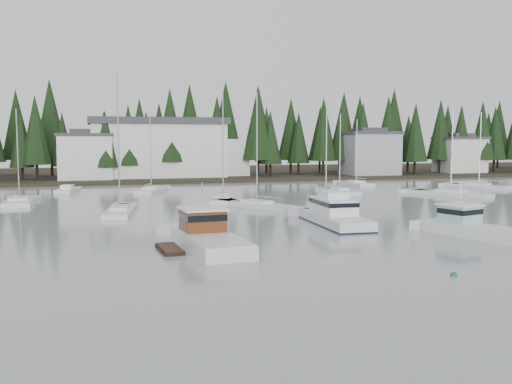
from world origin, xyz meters
TOP-DOWN VIEW (x-y plane):
  - ground at (0.00, 0.00)m, footprint 260.00×260.00m
  - far_shore_land at (0.00, 97.00)m, footprint 240.00×54.00m
  - conifer_treeline at (0.00, 86.00)m, footprint 200.00×22.00m
  - house_west at (-18.00, 79.00)m, footprint 9.54×7.42m
  - house_east_a at (36.00, 78.00)m, footprint 10.60×8.48m
  - house_east_b at (58.00, 80.00)m, footprint 9.54×7.42m
  - harbor_inn at (-2.96, 82.34)m, footprint 29.50×11.50m
  - lobster_boat_brown at (-8.69, 13.34)m, footprint 5.71×10.31m
  - cabin_cruiser_center at (4.01, 20.86)m, footprint 3.58×10.50m
  - lobster_boat_teal at (11.88, 12.41)m, footprint 5.15×8.70m
  - sailboat_0 at (9.14, 35.23)m, footprint 5.02×9.24m
  - sailboat_1 at (29.33, 40.92)m, footprint 7.57×10.84m
  - sailboat_2 at (16.40, 47.91)m, footprint 2.82×8.43m
  - sailboat_4 at (-13.82, 33.41)m, footprint 3.79×10.17m
  - sailboat_6 at (-1.44, 41.63)m, footprint 4.85×8.64m
  - sailboat_8 at (-24.70, 45.39)m, footprint 3.14×8.27m
  - sailboat_9 at (40.42, 49.95)m, footprint 6.85×9.47m
  - sailboat_10 at (-8.68, 56.57)m, footprint 5.47×9.23m
  - sailboat_11 at (24.60, 59.90)m, footprint 2.95×8.09m
  - sailboat_12 at (0.90, 34.96)m, footprint 7.03×10.27m
  - runabout_1 at (9.64, 33.17)m, footprint 2.23×5.27m
  - runabout_3 at (-20.16, 59.53)m, footprint 3.38×6.24m
  - mooring_buoy_green at (2.80, 1.62)m, footprint 0.42×0.42m

SIDE VIEW (x-z plane):
  - ground at x=0.00m, z-range 0.00..0.00m
  - far_shore_land at x=0.00m, z-range -0.50..0.50m
  - conifer_treeline at x=0.00m, z-range -10.00..10.00m
  - mooring_buoy_green at x=2.80m, z-range -0.21..0.21m
  - sailboat_1 at x=29.33m, z-range -5.77..5.87m
  - sailboat_8 at x=-24.70m, z-range -5.67..5.78m
  - sailboat_9 at x=40.42m, z-range -6.01..6.13m
  - sailboat_11 at x=24.60m, z-range -5.55..5.67m
  - sailboat_10 at x=-8.68m, z-range -5.67..5.79m
  - sailboat_2 at x=16.40m, z-range -5.68..5.81m
  - sailboat_12 at x=0.90m, z-range -6.43..6.56m
  - sailboat_0 at x=9.14m, z-range -6.70..6.86m
  - sailboat_4 at x=-13.82m, z-range -7.04..7.20m
  - sailboat_6 at x=-1.44m, z-range -7.02..7.21m
  - runabout_1 at x=9.64m, z-range -0.58..0.84m
  - runabout_3 at x=-20.16m, z-range -0.58..0.84m
  - lobster_boat_teal at x=11.88m, z-range -1.74..2.83m
  - lobster_boat_brown at x=-8.69m, z-range -1.92..3.06m
  - cabin_cruiser_center at x=4.01m, z-range -1.56..2.91m
  - house_east_b at x=58.00m, z-range 0.28..8.53m
  - house_west at x=-18.00m, z-range 0.28..9.03m
  - house_east_a at x=36.00m, z-range 0.28..9.53m
  - harbor_inn at x=-2.96m, z-range 0.33..11.23m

